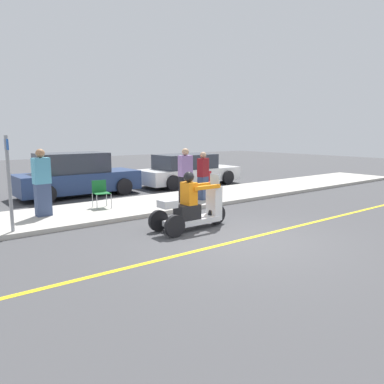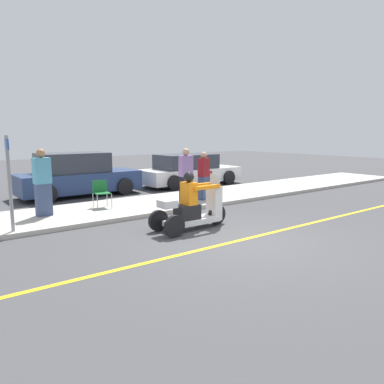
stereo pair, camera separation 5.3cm
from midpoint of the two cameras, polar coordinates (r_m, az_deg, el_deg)
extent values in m
plane|color=#424244|center=(8.49, 7.27, -7.29)|extent=(60.00, 60.00, 0.00)
cube|color=gold|center=(8.31, 5.95, -7.61)|extent=(24.00, 0.12, 0.01)
cube|color=#B2ADA3|center=(12.07, -8.34, -2.12)|extent=(28.00, 2.80, 0.12)
cylinder|color=black|center=(9.81, 3.63, -3.44)|extent=(0.52, 0.10, 0.52)
cylinder|color=black|center=(8.59, -2.81, -5.23)|extent=(0.52, 0.10, 0.52)
cylinder|color=black|center=(9.15, -5.31, -4.37)|extent=(0.52, 0.10, 0.52)
cube|color=silver|center=(9.31, -0.16, -4.42)|extent=(1.46, 0.49, 0.13)
cube|color=black|center=(9.17, -0.89, -3.06)|extent=(0.59, 0.38, 0.36)
cube|color=silver|center=(9.68, 3.21, -1.63)|extent=(0.24, 0.38, 0.89)
cube|color=silver|center=(9.60, 3.33, 1.86)|extent=(0.03, 0.35, 0.30)
cube|color=silver|center=(8.79, -3.95, -1.81)|extent=(0.36, 0.38, 0.18)
cube|color=orange|center=(9.12, -0.65, -0.21)|extent=(0.26, 0.38, 0.55)
sphere|color=black|center=(9.06, -0.65, 2.32)|extent=(0.26, 0.26, 0.26)
cube|color=#38476B|center=(9.19, 0.46, -3.04)|extent=(0.14, 0.14, 0.36)
cube|color=#38476B|center=(9.37, -0.45, -2.79)|extent=(0.14, 0.14, 0.36)
cube|color=orange|center=(9.19, 2.13, 0.72)|extent=(0.81, 0.09, 0.09)
cube|color=orange|center=(9.50, 0.58, 1.00)|extent=(0.81, 0.09, 0.09)
cube|color=#38476B|center=(11.00, -21.88, -1.11)|extent=(0.41, 0.29, 0.89)
cube|color=#4C99B7|center=(10.89, -22.12, 3.01)|extent=(0.45, 0.29, 0.70)
sphere|color=#9E704C|center=(10.86, -22.27, 5.48)|extent=(0.24, 0.24, 0.24)
cube|color=black|center=(12.19, -1.13, 0.40)|extent=(0.39, 0.28, 0.85)
cube|color=#9972B2|center=(12.10, -1.14, 3.99)|extent=(0.43, 0.28, 0.68)
sphere|color=tan|center=(12.07, -1.15, 6.14)|extent=(0.23, 0.23, 0.23)
cube|color=#38476B|center=(12.72, 1.57, 0.60)|extent=(0.40, 0.32, 0.79)
cube|color=maroon|center=(12.63, 1.58, 3.76)|extent=(0.43, 0.33, 0.62)
sphere|color=tan|center=(12.60, 1.59, 5.65)|extent=(0.21, 0.21, 0.21)
cylinder|color=#A5A8AD|center=(13.70, 2.50, 0.48)|extent=(0.02, 0.02, 0.44)
cylinder|color=#A5A8AD|center=(13.97, 3.92, 0.63)|extent=(0.02, 0.02, 0.44)
cylinder|color=#A5A8AD|center=(14.05, 1.40, 0.70)|extent=(0.02, 0.02, 0.44)
cylinder|color=#A5A8AD|center=(14.31, 2.82, 0.84)|extent=(0.02, 0.02, 0.44)
cube|color=maroon|center=(13.97, 2.67, 1.60)|extent=(0.46, 0.46, 0.02)
cube|color=maroon|center=(14.13, 2.12, 2.42)|extent=(0.44, 0.04, 0.38)
cylinder|color=#A5A8AD|center=(11.39, -14.42, -1.55)|extent=(0.02, 0.02, 0.44)
cylinder|color=#A5A8AD|center=(11.52, -12.33, -1.36)|extent=(0.02, 0.02, 0.44)
cylinder|color=#A5A8AD|center=(11.81, -15.05, -1.21)|extent=(0.02, 0.02, 0.44)
cylinder|color=#A5A8AD|center=(11.93, -13.02, -1.03)|extent=(0.02, 0.02, 0.44)
cube|color=#19662D|center=(11.62, -13.75, -0.17)|extent=(0.49, 0.49, 0.02)
cube|color=#19662D|center=(11.80, -14.11, 0.84)|extent=(0.44, 0.07, 0.38)
cube|color=navy|center=(14.81, -17.00, 1.51)|extent=(4.48, 1.70, 0.72)
cube|color=#2D333D|center=(14.66, -17.95, 4.26)|extent=(2.46, 1.53, 0.74)
cylinder|color=black|center=(14.65, -10.45, 0.82)|extent=(0.64, 0.22, 0.64)
cylinder|color=black|center=(16.17, -13.23, 1.49)|extent=(0.64, 0.22, 0.64)
cylinder|color=black|center=(13.59, -21.41, -0.30)|extent=(0.64, 0.22, 0.64)
cylinder|color=black|center=(15.21, -23.23, 0.53)|extent=(0.64, 0.22, 0.64)
cube|color=silver|center=(17.10, -0.48, 2.66)|extent=(4.76, 1.77, 0.60)
cube|color=#2D333D|center=(16.90, -1.13, 4.69)|extent=(2.62, 1.59, 0.64)
cylinder|color=black|center=(17.44, 5.33, 2.22)|extent=(0.64, 0.22, 0.64)
cylinder|color=black|center=(18.76, 1.65, 2.74)|extent=(0.64, 0.22, 0.64)
cylinder|color=black|center=(15.50, -3.06, 1.40)|extent=(0.64, 0.22, 0.64)
cylinder|color=black|center=(16.98, -6.46, 2.02)|extent=(0.64, 0.22, 0.64)
cylinder|color=gray|center=(9.44, -26.21, 1.07)|extent=(0.08, 0.08, 2.20)
cube|color=#1E51AD|center=(9.38, -26.59, 6.52)|extent=(0.02, 0.36, 0.24)
camera|label=1|loc=(0.03, -90.17, -0.03)|focal=35.00mm
camera|label=2|loc=(0.03, 89.83, 0.03)|focal=35.00mm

